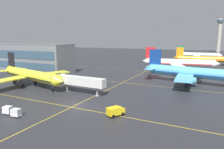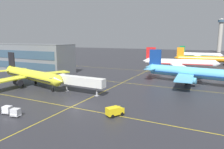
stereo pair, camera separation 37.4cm
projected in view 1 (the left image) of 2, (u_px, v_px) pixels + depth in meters
ground_plane at (76, 105)px, 53.94m from camera, size 600.00×600.00×0.00m
airliner_front_gate at (31, 75)px, 75.39m from camera, size 38.04×32.33×11.92m
airliner_second_row at (193, 73)px, 78.66m from camera, size 41.51×35.44×12.92m
airliner_third_row at (179, 63)px, 111.34m from camera, size 40.80×34.73×12.73m
airliner_far_left_stand at (202, 59)px, 136.98m from camera, size 37.09×31.69×11.54m
airliner_far_right_stand at (198, 55)px, 172.13m from camera, size 36.52×31.50×11.36m
taxiway_markings at (122, 83)px, 81.37m from camera, size 151.41×109.17×0.01m
service_truck_red_van at (116, 111)px, 46.18m from camera, size 3.69×4.47×2.10m
baggage_cart_row_second at (8, 110)px, 47.26m from camera, size 2.86×2.05×1.86m
baggage_cart_row_middle at (16, 113)px, 45.58m from camera, size 2.86×2.05×1.86m
jet_bridge at (75, 80)px, 65.65m from camera, size 19.27×3.55×5.58m
terminal_building at (23, 58)px, 109.56m from camera, size 59.69×14.14×14.75m
control_tower at (220, 33)px, 263.03m from camera, size 8.82×8.82×43.35m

